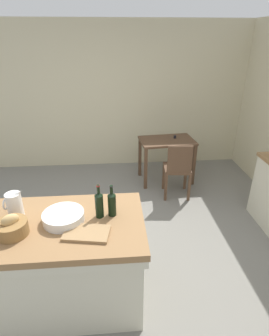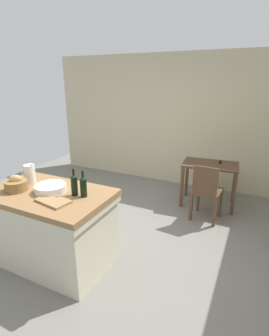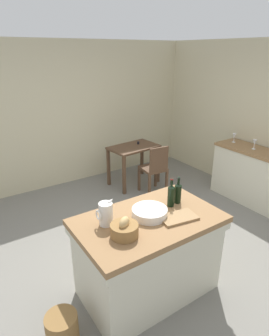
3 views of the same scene
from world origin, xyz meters
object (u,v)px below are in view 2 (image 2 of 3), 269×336
(wooden_chair, at_px, (206,191))
(wash_bowl, at_px, (51,188))
(cutting_board, at_px, (53,201))
(pitcher, at_px, (30,173))
(island_table, at_px, (51,225))
(wine_bottle_dark, at_px, (83,186))
(wine_bottle_amber, at_px, (74,184))
(bread_basket, at_px, (16,185))
(writing_desk, at_px, (210,171))

(wooden_chair, relative_size, wash_bowl, 2.62)
(cutting_board, bearing_deg, pitcher, 154.66)
(island_table, xyz_separation_m, wooden_chair, (1.44, 1.77, 0.01))
(cutting_board, relative_size, wine_bottle_dark, 1.23)
(cutting_board, distance_m, wine_bottle_amber, 0.27)
(wooden_chair, relative_size, bread_basket, 3.67)
(wooden_chair, distance_m, pitcher, 2.51)
(bread_basket, distance_m, cutting_board, 0.59)
(writing_desk, height_order, wooden_chair, wooden_chair)
(wash_bowl, relative_size, cutting_board, 0.97)
(wine_bottle_dark, bearing_deg, cutting_board, -129.88)
(writing_desk, height_order, bread_basket, bread_basket)
(wash_bowl, relative_size, bread_basket, 1.40)
(bread_basket, bearing_deg, pitcher, 100.86)
(writing_desk, distance_m, wine_bottle_dark, 2.47)
(bread_basket, height_order, wine_bottle_dark, wine_bottle_dark)
(writing_desk, bearing_deg, wine_bottle_amber, -114.56)
(island_table, height_order, pitcher, pitcher)
(island_table, xyz_separation_m, wash_bowl, (0.03, 0.03, 0.46))
(cutting_board, xyz_separation_m, wine_bottle_amber, (0.10, 0.23, 0.11))
(island_table, bearing_deg, wine_bottle_amber, 11.43)
(wooden_chair, height_order, wine_bottle_amber, wine_bottle_amber)
(wine_bottle_amber, bearing_deg, bread_basket, -165.09)
(bread_basket, bearing_deg, wash_bowl, 20.37)
(wooden_chair, distance_m, wash_bowl, 2.29)
(bread_basket, height_order, cutting_board, bread_basket)
(pitcher, xyz_separation_m, bread_basket, (0.05, -0.25, -0.05))
(cutting_board, height_order, wine_bottle_amber, wine_bottle_amber)
(wooden_chair, relative_size, cutting_board, 2.54)
(writing_desk, bearing_deg, cutting_board, -114.41)
(wooden_chair, bearing_deg, wine_bottle_dark, -120.61)
(wine_bottle_dark, bearing_deg, pitcher, 176.39)
(wooden_chair, xyz_separation_m, bread_basket, (-1.78, -1.88, 0.47))
(pitcher, xyz_separation_m, wash_bowl, (0.42, -0.11, -0.07))
(pitcher, bearing_deg, wine_bottle_dark, -3.61)
(pitcher, bearing_deg, island_table, -18.85)
(wine_bottle_amber, bearing_deg, wooden_chair, 57.00)
(island_table, bearing_deg, bread_basket, -161.88)
(wooden_chair, height_order, cutting_board, cutting_board)
(pitcher, xyz_separation_m, wine_bottle_dark, (0.83, -0.05, 0.00))
(wooden_chair, distance_m, bread_basket, 2.64)
(island_table, distance_m, wine_bottle_amber, 0.64)
(writing_desk, relative_size, wine_bottle_amber, 3.04)
(writing_desk, xyz_separation_m, bread_basket, (-1.72, -2.46, 0.34))
(pitcher, height_order, cutting_board, pitcher)
(writing_desk, height_order, wine_bottle_amber, wine_bottle_amber)
(wash_bowl, bearing_deg, wine_bottle_amber, 7.76)
(island_table, distance_m, wooden_chair, 2.28)
(wine_bottle_amber, bearing_deg, island_table, -168.57)
(island_table, height_order, wooden_chair, wooden_chair)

